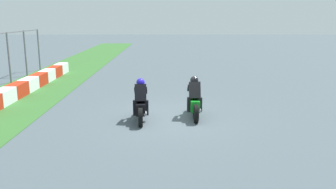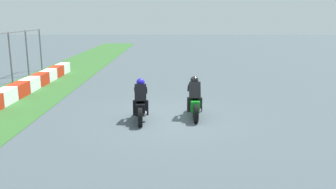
# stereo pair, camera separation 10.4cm
# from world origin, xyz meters

# --- Properties ---
(ground_plane) EXTENTS (120.00, 120.00, 0.00)m
(ground_plane) POSITION_xyz_m (0.00, 0.00, 0.00)
(ground_plane) COLOR #48545B
(rider_lane_a) EXTENTS (2.04, 0.54, 1.51)m
(rider_lane_a) POSITION_xyz_m (0.17, -1.00, 0.62)
(rider_lane_a) COLOR black
(rider_lane_a) RESTS_ON ground_plane
(rider_lane_b) EXTENTS (2.04, 0.55, 1.51)m
(rider_lane_b) POSITION_xyz_m (-0.28, 0.92, 0.62)
(rider_lane_b) COLOR black
(rider_lane_b) RESTS_ON ground_plane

